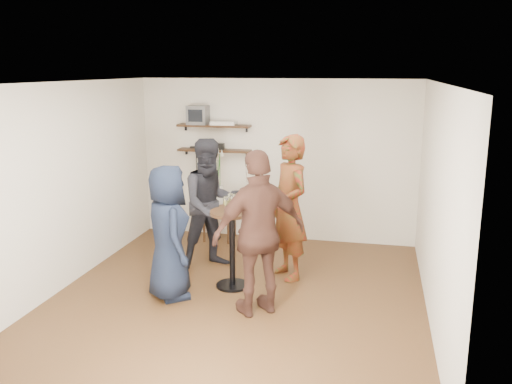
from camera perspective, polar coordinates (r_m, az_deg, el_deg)
room at (r=6.38m, az=-2.05°, el=-0.31°), size 4.58×5.08×2.68m
shelf_upper at (r=8.82m, az=-4.45°, el=6.97°), size 1.20×0.25×0.04m
shelf_lower at (r=8.87m, az=-4.41°, el=4.40°), size 1.20×0.25×0.04m
crt_monitor at (r=8.88m, az=-6.09°, el=8.07°), size 0.32×0.30×0.30m
dvd_deck at (r=8.77m, az=-3.41°, el=7.26°), size 0.40×0.24×0.06m
radio at (r=8.84m, az=-4.10°, el=4.82°), size 0.22×0.10×0.10m
power_strip at (r=9.00m, az=-6.02°, el=4.70°), size 0.30×0.05×0.03m
side_table at (r=8.86m, az=-3.87°, el=-1.84°), size 0.54×0.54×0.60m
vase_lilies at (r=8.77m, az=-3.92°, el=0.69°), size 0.19×0.20×0.96m
drinks_table at (r=6.90m, az=-2.53°, el=-4.91°), size 0.55×0.55×1.01m
wine_glass_fl at (r=6.74m, az=-3.18°, el=-1.02°), size 0.06×0.06×0.19m
wine_glass_fr at (r=6.70m, az=-2.14°, el=-0.90°), size 0.07×0.07×0.22m
wine_glass_bl at (r=6.84m, az=-2.70°, el=-0.73°), size 0.07×0.07×0.20m
wine_glass_br at (r=6.77m, az=-2.44°, el=-0.93°), size 0.06×0.06×0.19m
person_plaid at (r=7.15m, az=3.52°, el=-1.65°), size 0.80×0.84×1.93m
person_dark at (r=7.57m, az=-4.75°, el=-1.25°), size 1.12×1.08×1.83m
person_navy at (r=6.62m, az=-9.24°, el=-4.24°), size 0.89×0.96×1.65m
person_brown at (r=6.09m, az=0.36°, el=-4.38°), size 1.17×1.04×1.90m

